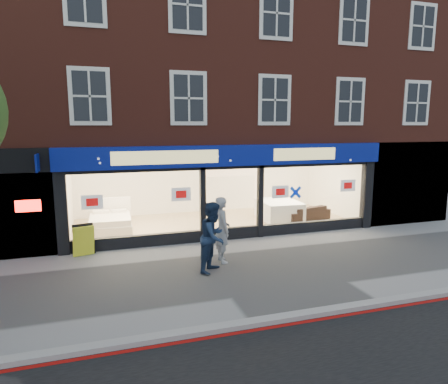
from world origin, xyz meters
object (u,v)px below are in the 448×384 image
mattress_stack (279,210)px  sofa (306,213)px  display_bed (110,222)px  pedestrian_blue (213,237)px  pedestrian_grey (222,230)px  a_board (84,240)px

mattress_stack → sofa: 1.11m
display_bed → sofa: size_ratio=0.97×
mattress_stack → pedestrian_blue: size_ratio=1.03×
display_bed → sofa: display_bed is taller
mattress_stack → pedestrian_grey: (-3.74, -4.05, 0.49)m
display_bed → pedestrian_grey: size_ratio=1.01×
display_bed → pedestrian_grey: pedestrian_grey is taller
mattress_stack → a_board: a_board is taller
a_board → pedestrian_blue: (3.42, -2.44, 0.48)m
sofa → pedestrian_blue: 6.70m
display_bed → mattress_stack: display_bed is taller
display_bed → mattress_stack: size_ratio=0.98×
pedestrian_blue → pedestrian_grey: bearing=5.4°
mattress_stack → display_bed: bearing=177.2°
sofa → a_board: (-8.60, -1.77, 0.09)m
display_bed → a_board: bearing=-106.6°
pedestrian_grey → display_bed: bearing=34.5°
mattress_stack → pedestrian_blue: (-4.18, -4.69, 0.48)m
mattress_stack → sofa: (0.99, -0.49, -0.08)m
pedestrian_blue → sofa: bearing=-10.7°
display_bed → a_board: 2.73m
sofa → pedestrian_blue: pedestrian_blue is taller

